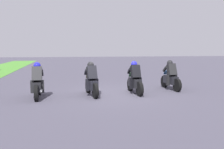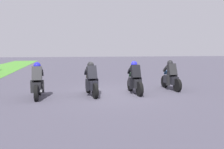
# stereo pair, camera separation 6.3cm
# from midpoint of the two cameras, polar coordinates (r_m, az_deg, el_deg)

# --- Properties ---
(ground_plane) EXTENTS (120.00, 120.00, 0.00)m
(ground_plane) POSITION_cam_midpoint_polar(r_m,az_deg,el_deg) (10.93, 0.32, -4.69)
(ground_plane) COLOR #484453
(rider_lane_a) EXTENTS (2.04, 0.54, 1.51)m
(rider_lane_a) POSITION_cam_midpoint_polar(r_m,az_deg,el_deg) (12.37, 14.24, -0.71)
(rider_lane_a) COLOR black
(rider_lane_a) RESTS_ON ground_plane
(rider_lane_b) EXTENTS (2.04, 0.54, 1.51)m
(rider_lane_b) POSITION_cam_midpoint_polar(r_m,az_deg,el_deg) (10.96, 5.73, -1.39)
(rider_lane_b) COLOR black
(rider_lane_b) RESTS_ON ground_plane
(rider_lane_c) EXTENTS (2.04, 0.56, 1.51)m
(rider_lane_c) POSITION_cam_midpoint_polar(r_m,az_deg,el_deg) (10.47, -4.84, -1.73)
(rider_lane_c) COLOR black
(rider_lane_c) RESTS_ON ground_plane
(rider_lane_d) EXTENTS (2.04, 0.54, 1.51)m
(rider_lane_d) POSITION_cam_midpoint_polar(r_m,az_deg,el_deg) (10.40, -17.46, -2.03)
(rider_lane_d) COLOR black
(rider_lane_d) RESTS_ON ground_plane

